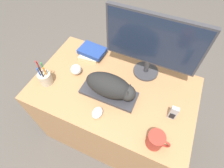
{
  "coord_description": "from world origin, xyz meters",
  "views": [
    {
      "loc": [
        0.28,
        -0.29,
        1.76
      ],
      "look_at": [
        -0.0,
        0.34,
        0.8
      ],
      "focal_mm": 28.0,
      "sensor_mm": 36.0,
      "label": 1
    }
  ],
  "objects_px": {
    "computer_mouse": "(97,113)",
    "keyboard": "(109,93)",
    "monitor": "(152,43)",
    "cat": "(111,86)",
    "baseball": "(76,70)",
    "phone": "(173,113)",
    "pen_cup": "(45,78)",
    "coffee_mug": "(156,140)",
    "book_stack": "(92,52)"
  },
  "relations": [
    {
      "from": "pen_cup",
      "to": "book_stack",
      "type": "relative_size",
      "value": 0.97
    },
    {
      "from": "keyboard",
      "to": "baseball",
      "type": "relative_size",
      "value": 4.96
    },
    {
      "from": "monitor",
      "to": "book_stack",
      "type": "height_order",
      "value": "monitor"
    },
    {
      "from": "computer_mouse",
      "to": "cat",
      "type": "bearing_deg",
      "value": 83.6
    },
    {
      "from": "baseball",
      "to": "phone",
      "type": "bearing_deg",
      "value": -5.57
    },
    {
      "from": "book_stack",
      "to": "computer_mouse",
      "type": "bearing_deg",
      "value": -58.27
    },
    {
      "from": "cat",
      "to": "coffee_mug",
      "type": "height_order",
      "value": "cat"
    },
    {
      "from": "coffee_mug",
      "to": "phone",
      "type": "bearing_deg",
      "value": 75.86
    },
    {
      "from": "cat",
      "to": "pen_cup",
      "type": "bearing_deg",
      "value": -169.11
    },
    {
      "from": "coffee_mug",
      "to": "baseball",
      "type": "bearing_deg",
      "value": 158.06
    },
    {
      "from": "baseball",
      "to": "book_stack",
      "type": "distance_m",
      "value": 0.22
    },
    {
      "from": "baseball",
      "to": "keyboard",
      "type": "bearing_deg",
      "value": -13.66
    },
    {
      "from": "cat",
      "to": "phone",
      "type": "relative_size",
      "value": 2.96
    },
    {
      "from": "computer_mouse",
      "to": "book_stack",
      "type": "relative_size",
      "value": 0.4
    },
    {
      "from": "cat",
      "to": "book_stack",
      "type": "bearing_deg",
      "value": 136.15
    },
    {
      "from": "cat",
      "to": "phone",
      "type": "height_order",
      "value": "cat"
    },
    {
      "from": "phone",
      "to": "book_stack",
      "type": "relative_size",
      "value": 0.55
    },
    {
      "from": "keyboard",
      "to": "phone",
      "type": "relative_size",
      "value": 3.33
    },
    {
      "from": "computer_mouse",
      "to": "monitor",
      "type": "bearing_deg",
      "value": 69.36
    },
    {
      "from": "monitor",
      "to": "book_stack",
      "type": "relative_size",
      "value": 2.94
    },
    {
      "from": "keyboard",
      "to": "coffee_mug",
      "type": "distance_m",
      "value": 0.43
    },
    {
      "from": "monitor",
      "to": "baseball",
      "type": "bearing_deg",
      "value": -155.01
    },
    {
      "from": "keyboard",
      "to": "cat",
      "type": "distance_m",
      "value": 0.09
    },
    {
      "from": "book_stack",
      "to": "coffee_mug",
      "type": "bearing_deg",
      "value": -36.44
    },
    {
      "from": "computer_mouse",
      "to": "coffee_mug",
      "type": "relative_size",
      "value": 0.64
    },
    {
      "from": "computer_mouse",
      "to": "coffee_mug",
      "type": "height_order",
      "value": "coffee_mug"
    },
    {
      "from": "keyboard",
      "to": "phone",
      "type": "xyz_separation_m",
      "value": [
        0.43,
        0.0,
        0.05
      ]
    },
    {
      "from": "cat",
      "to": "pen_cup",
      "type": "distance_m",
      "value": 0.48
    },
    {
      "from": "monitor",
      "to": "cat",
      "type": "bearing_deg",
      "value": -117.89
    },
    {
      "from": "monitor",
      "to": "book_stack",
      "type": "xyz_separation_m",
      "value": [
        -0.45,
        -0.0,
        -0.25
      ]
    },
    {
      "from": "computer_mouse",
      "to": "pen_cup",
      "type": "relative_size",
      "value": 0.41
    },
    {
      "from": "cat",
      "to": "monitor",
      "type": "relative_size",
      "value": 0.55
    },
    {
      "from": "pen_cup",
      "to": "coffee_mug",
      "type": "bearing_deg",
      "value": -7.63
    },
    {
      "from": "coffee_mug",
      "to": "phone",
      "type": "height_order",
      "value": "phone"
    },
    {
      "from": "pen_cup",
      "to": "cat",
      "type": "bearing_deg",
      "value": 10.89
    },
    {
      "from": "keyboard",
      "to": "phone",
      "type": "bearing_deg",
      "value": 0.19
    },
    {
      "from": "baseball",
      "to": "phone",
      "type": "relative_size",
      "value": 0.67
    },
    {
      "from": "pen_cup",
      "to": "baseball",
      "type": "xyz_separation_m",
      "value": [
        0.15,
        0.16,
        -0.01
      ]
    },
    {
      "from": "keyboard",
      "to": "monitor",
      "type": "bearing_deg",
      "value": 59.57
    },
    {
      "from": "pen_cup",
      "to": "phone",
      "type": "distance_m",
      "value": 0.88
    },
    {
      "from": "computer_mouse",
      "to": "phone",
      "type": "bearing_deg",
      "value": 21.41
    },
    {
      "from": "coffee_mug",
      "to": "phone",
      "type": "distance_m",
      "value": 0.21
    },
    {
      "from": "phone",
      "to": "book_stack",
      "type": "distance_m",
      "value": 0.77
    },
    {
      "from": "monitor",
      "to": "pen_cup",
      "type": "distance_m",
      "value": 0.76
    },
    {
      "from": "cat",
      "to": "monitor",
      "type": "height_order",
      "value": "monitor"
    },
    {
      "from": "pen_cup",
      "to": "keyboard",
      "type": "bearing_deg",
      "value": 11.29
    },
    {
      "from": "pen_cup",
      "to": "phone",
      "type": "relative_size",
      "value": 1.79
    },
    {
      "from": "computer_mouse",
      "to": "keyboard",
      "type": "bearing_deg",
      "value": 89.35
    },
    {
      "from": "keyboard",
      "to": "cat",
      "type": "height_order",
      "value": "cat"
    },
    {
      "from": "cat",
      "to": "phone",
      "type": "distance_m",
      "value": 0.41
    }
  ]
}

